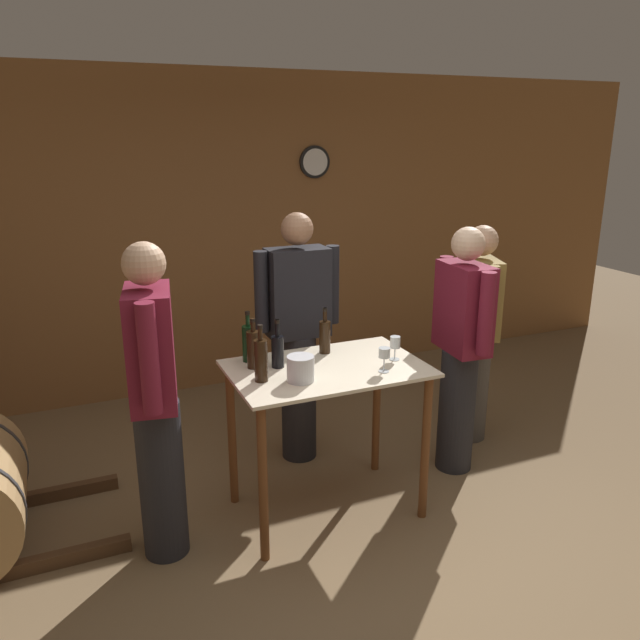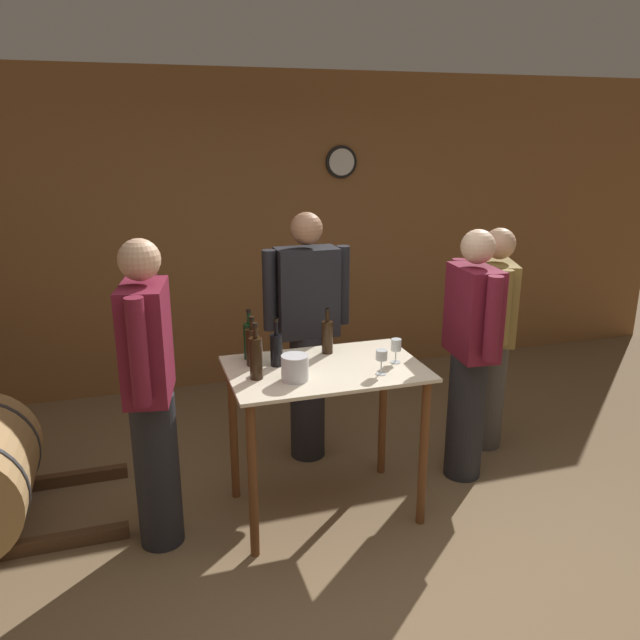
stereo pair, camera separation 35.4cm
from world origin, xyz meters
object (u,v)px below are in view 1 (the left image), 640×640
Objects in this scene: person_visitor_near_door at (476,330)px; wine_bottle_right at (278,350)px; wine_glass_near_center at (395,343)px; ice_bucket at (301,369)px; wine_bottle_far_right at (325,336)px; person_host at (461,347)px; wine_bottle_far_left at (261,359)px; wine_bottle_center at (248,342)px; wine_glass_near_left at (384,354)px; person_visitor_bearded at (298,333)px; wine_bottle_left at (253,348)px; person_visitor_with_scarf at (155,399)px.

wine_bottle_right is at bearing -168.44° from person_visitor_near_door.
wine_glass_near_center reaches higher than ice_bucket.
wine_bottle_far_right is 0.17× the size of person_host.
wine_bottle_far_right is 1.90× the size of ice_bucket.
wine_bottle_far_left is 1.43m from person_host.
wine_bottle_far_right is at bearing -170.34° from person_visitor_near_door.
wine_bottle_far_left reaches higher than wine_bottle_right.
wine_glass_near_left is at bearing -35.53° from wine_bottle_center.
wine_glass_near_left is (0.52, -0.30, 0.00)m from wine_bottle_right.
person_visitor_near_door reaches higher than ice_bucket.
ice_bucket is at bearing -79.84° from wine_bottle_right.
person_visitor_bearded reaches higher than wine_glass_near_center.
wine_bottle_left is at bearing 161.04° from wine_bottle_right.
person_visitor_bearded reaches higher than person_host.
wine_bottle_far_right is at bearing -90.57° from person_visitor_bearded.
wine_bottle_far_right is 0.16× the size of person_visitor_bearded.
wine_glass_near_left is at bearing -11.91° from wine_bottle_far_left.
person_host reaches higher than wine_glass_near_center.
ice_bucket is (0.17, -0.28, -0.04)m from wine_bottle_left.
person_visitor_bearded is 1.08× the size of person_visitor_near_door.
person_visitor_bearded is (-0.91, 0.56, 0.04)m from person_host.
wine_bottle_left is at bearing 83.82° from wine_bottle_far_left.
person_visitor_near_door is (0.36, 0.33, -0.03)m from person_host.
wine_glass_near_left is 0.08× the size of person_visitor_bearded.
person_visitor_with_scarf is (-0.56, 0.03, -0.14)m from wine_bottle_far_left.
person_host is at bearing 11.46° from ice_bucket.
wine_bottle_far_left reaches higher than wine_glass_near_center.
person_visitor_near_door reaches higher than wine_bottle_far_left.
wine_bottle_left is 1.04× the size of wine_bottle_right.
wine_bottle_far_left is at bearing -94.85° from wine_bottle_center.
wine_bottle_right reaches higher than wine_glass_near_left.
person_visitor_bearded is 1.30m from person_visitor_near_door.
wine_glass_near_left is at bearing -78.74° from person_visitor_bearded.
person_visitor_near_door is (1.74, 0.17, -0.20)m from wine_bottle_center.
person_visitor_bearded is (0.34, 0.57, -0.12)m from wine_bottle_right.
person_host is 0.96× the size of person_visitor_bearded.
ice_bucket is (-0.30, -0.35, -0.04)m from wine_bottle_far_right.
ice_bucket is 0.09× the size of person_host.
wine_bottle_far_left is 2.13× the size of ice_bucket.
wine_bottle_right is 0.17× the size of person_host.
person_visitor_with_scarf is at bearing -153.98° from wine_bottle_center.
person_visitor_bearded reaches higher than wine_bottle_left.
wine_glass_near_left is at bearing -136.56° from wine_glass_near_center.
wine_bottle_right is at bearing 100.16° from ice_bucket.
wine_bottle_far_left reaches higher than ice_bucket.
person_visitor_with_scarf is at bearing -146.50° from person_visitor_bearded.
person_host is at bearing 22.45° from wine_glass_near_left.
ice_bucket is at bearing -59.01° from wine_bottle_left.
wine_glass_near_center is 1.38m from person_visitor_with_scarf.
wine_glass_near_center is 0.63m from person_host.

